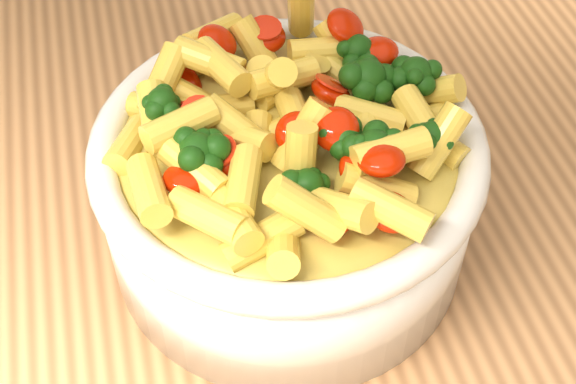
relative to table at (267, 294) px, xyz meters
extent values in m
cube|color=tan|center=(0.00, 0.00, 0.08)|extent=(1.20, 0.80, 0.04)
cylinder|color=white|center=(0.01, -0.03, 0.15)|extent=(0.22, 0.22, 0.09)
ellipsoid|color=white|center=(0.01, -0.03, 0.12)|extent=(0.20, 0.20, 0.03)
torus|color=white|center=(0.01, -0.03, 0.19)|extent=(0.22, 0.22, 0.02)
ellipsoid|color=#E2C84D|center=(0.01, -0.03, 0.19)|extent=(0.19, 0.19, 0.02)
camera|label=1|loc=(-0.07, -0.34, 0.50)|focal=50.00mm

